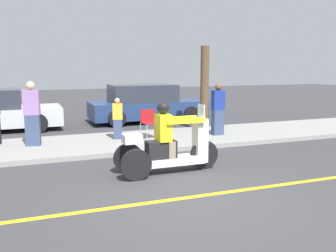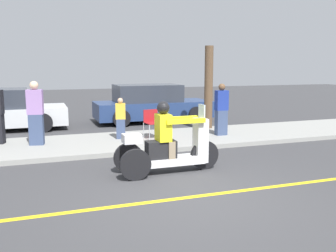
% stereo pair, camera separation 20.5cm
% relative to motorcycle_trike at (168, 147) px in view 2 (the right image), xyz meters
% --- Properties ---
extents(ground_plane, '(60.00, 60.00, 0.00)m').
position_rel_motorcycle_trike_xyz_m(ground_plane, '(-0.15, -1.53, -0.54)').
color(ground_plane, '#38383A').
extents(lane_stripe, '(24.00, 0.12, 0.01)m').
position_rel_motorcycle_trike_xyz_m(lane_stripe, '(0.01, -1.53, -0.54)').
color(lane_stripe, gold).
rests_on(lane_stripe, ground).
extents(sidewalk_strip, '(28.00, 2.80, 0.12)m').
position_rel_motorcycle_trike_xyz_m(sidewalk_strip, '(-0.15, 3.07, -0.48)').
color(sidewalk_strip, gray).
rests_on(sidewalk_strip, ground).
extents(motorcycle_trike, '(2.23, 0.67, 1.50)m').
position_rel_motorcycle_trike_xyz_m(motorcycle_trike, '(0.00, 0.00, 0.00)').
color(motorcycle_trike, black).
rests_on(motorcycle_trike, ground).
extents(spectator_end_of_line, '(0.31, 0.22, 1.18)m').
position_rel_motorcycle_trike_xyz_m(spectator_end_of_line, '(-0.26, 3.32, 0.15)').
color(spectator_end_of_line, '#38476B').
rests_on(spectator_end_of_line, sidewalk_strip).
extents(spectator_far_back, '(0.44, 0.31, 1.69)m').
position_rel_motorcycle_trike_xyz_m(spectator_far_back, '(-2.55, 3.25, 0.39)').
color(spectator_far_back, '#38476B').
rests_on(spectator_far_back, sidewalk_strip).
extents(spectator_near_curb, '(0.37, 0.22, 1.56)m').
position_rel_motorcycle_trike_xyz_m(spectator_near_curb, '(2.73, 2.88, 0.33)').
color(spectator_near_curb, '#38476B').
rests_on(spectator_near_curb, sidewalk_strip).
extents(folding_chair_set_back, '(0.51, 0.51, 0.82)m').
position_rel_motorcycle_trike_xyz_m(folding_chair_set_back, '(0.63, 3.15, 0.08)').
color(folding_chair_set_back, '#A5A8AD').
rests_on(folding_chair_set_back, sidewalk_strip).
extents(parked_car_lot_left, '(4.52, 2.00, 1.47)m').
position_rel_motorcycle_trike_xyz_m(parked_car_lot_left, '(1.74, 6.93, 0.15)').
color(parked_car_lot_left, navy).
rests_on(parked_car_lot_left, ground).
extents(tree_trunk, '(0.28, 0.28, 2.73)m').
position_rel_motorcycle_trike_xyz_m(tree_trunk, '(2.92, 4.20, 0.94)').
color(tree_trunk, brown).
rests_on(tree_trunk, sidewalk_strip).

